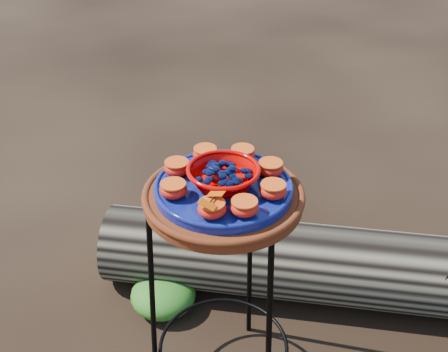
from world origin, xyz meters
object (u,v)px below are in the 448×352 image
at_px(plant_stand, 223,300).
at_px(cobalt_plate, 223,189).
at_px(terracotta_saucer, 223,198).
at_px(driftwood_log, 313,263).
at_px(red_bowl, 223,177).

height_order(plant_stand, cobalt_plate, cobalt_plate).
distance_m(terracotta_saucer, driftwood_log, 0.77).
bearing_deg(driftwood_log, red_bowl, -106.61).
xyz_separation_m(terracotta_saucer, red_bowl, (0.00, 0.00, 0.06)).
relative_size(plant_stand, driftwood_log, 0.45).
height_order(red_bowl, driftwood_log, red_bowl).
bearing_deg(plant_stand, driftwood_log, 73.39).
height_order(terracotta_saucer, driftwood_log, terracotta_saucer).
relative_size(terracotta_saucer, red_bowl, 2.33).
xyz_separation_m(cobalt_plate, red_bowl, (0.00, 0.00, 0.04)).
bearing_deg(terracotta_saucer, red_bowl, 0.00).
relative_size(cobalt_plate, driftwood_log, 0.22).
distance_m(plant_stand, red_bowl, 0.43).
height_order(plant_stand, terracotta_saucer, terracotta_saucer).
xyz_separation_m(plant_stand, terracotta_saucer, (0.00, 0.00, 0.37)).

